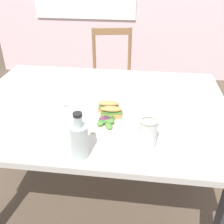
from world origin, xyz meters
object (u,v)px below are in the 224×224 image
at_px(sandwich_half_back, 109,106).
at_px(dining_table, 99,121).
at_px(sandwich_half_front, 111,112).
at_px(fork_on_napkin, 62,112).
at_px(mason_jar_iced_tea, 148,133).
at_px(bottle_cold_brew, 80,141).
at_px(chair_wooden_far, 113,77).
at_px(plate_lunch, 111,119).

bearing_deg(sandwich_half_back, dining_table, 130.00).
distance_m(dining_table, sandwich_half_back, 0.18).
relative_size(sandwich_half_front, fork_on_napkin, 0.58).
bearing_deg(dining_table, mason_jar_iced_tea, -49.81).
bearing_deg(bottle_cold_brew, sandwich_half_back, 78.98).
bearing_deg(dining_table, bottle_cold_brew, -89.85).
bearing_deg(mason_jar_iced_tea, bottle_cold_brew, -157.98).
bearing_deg(chair_wooden_far, bottle_cold_brew, -87.87).
xyz_separation_m(chair_wooden_far, sandwich_half_back, (0.12, -1.13, 0.33)).
relative_size(dining_table, sandwich_half_front, 12.89).
height_order(plate_lunch, sandwich_half_front, sandwich_half_front).
xyz_separation_m(chair_wooden_far, sandwich_half_front, (0.14, -1.18, 0.33)).
relative_size(dining_table, fork_on_napkin, 7.50).
bearing_deg(sandwich_half_back, chair_wooden_far, 96.15).
bearing_deg(sandwich_half_front, sandwich_half_back, 111.37).
bearing_deg(mason_jar_iced_tea, plate_lunch, 136.55).
xyz_separation_m(sandwich_half_front, sandwich_half_back, (-0.02, 0.05, 0.00)).
bearing_deg(plate_lunch, sandwich_half_back, 107.32).
xyz_separation_m(sandwich_half_back, mason_jar_iced_tea, (0.20, -0.24, 0.02)).
distance_m(sandwich_half_front, sandwich_half_back, 0.06).
relative_size(plate_lunch, bottle_cold_brew, 1.31).
bearing_deg(plate_lunch, fork_on_napkin, 173.18).
bearing_deg(chair_wooden_far, fork_on_napkin, -95.73).
height_order(chair_wooden_far, sandwich_half_back, chair_wooden_far).
distance_m(sandwich_half_front, mason_jar_iced_tea, 0.26).
bearing_deg(dining_table, chair_wooden_far, 92.93).
bearing_deg(sandwich_half_front, plate_lunch, -90.54).
distance_m(sandwich_half_back, mason_jar_iced_tea, 0.31).
height_order(dining_table, chair_wooden_far, chair_wooden_far).
height_order(sandwich_half_back, mason_jar_iced_tea, mason_jar_iced_tea).
bearing_deg(bottle_cold_brew, fork_on_napkin, 119.09).
bearing_deg(bottle_cold_brew, dining_table, 90.15).
relative_size(sandwich_half_front, mason_jar_iced_tea, 0.87).
bearing_deg(fork_on_napkin, sandwich_half_front, -3.95).
distance_m(sandwich_half_back, fork_on_napkin, 0.24).
height_order(dining_table, sandwich_half_back, sandwich_half_back).
bearing_deg(sandwich_half_back, sandwich_half_front, -68.63).
height_order(dining_table, sandwich_half_front, sandwich_half_front).
xyz_separation_m(plate_lunch, bottle_cold_brew, (-0.09, -0.28, 0.06)).
distance_m(dining_table, sandwich_half_front, 0.22).
distance_m(dining_table, mason_jar_iced_tea, 0.45).
bearing_deg(sandwich_half_back, bottle_cold_brew, -101.02).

